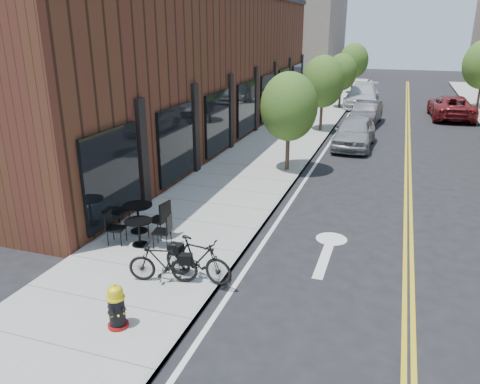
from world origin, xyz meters
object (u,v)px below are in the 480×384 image
(bistro_set_b, at_px, (138,214))
(bistro_set_c, at_px, (139,229))
(bicycle_left, at_px, (163,263))
(bicycle_right, at_px, (198,259))
(fire_hydrant, at_px, (117,307))
(parked_car_far, at_px, (451,107))
(parked_car_b, at_px, (366,113))
(parked_car_c, at_px, (362,96))
(parked_car_a, at_px, (354,132))

(bistro_set_b, relative_size, bistro_set_c, 1.13)
(bicycle_left, bearing_deg, bicycle_right, 100.01)
(fire_hydrant, bearing_deg, bicycle_left, 90.76)
(bicycle_right, distance_m, parked_car_far, 24.70)
(bicycle_left, height_order, bicycle_right, bicycle_right)
(bicycle_right, relative_size, parked_car_b, 0.42)
(bicycle_left, relative_size, bistro_set_c, 0.92)
(fire_hydrant, xyz_separation_m, parked_car_c, (2.05, 28.61, 0.25))
(bicycle_left, relative_size, parked_car_b, 0.38)
(parked_car_a, relative_size, parked_car_far, 0.82)
(fire_hydrant, bearing_deg, parked_car_far, 75.58)
(parked_car_a, bearing_deg, parked_car_c, 94.93)
(parked_car_a, height_order, parked_car_b, parked_car_a)
(bicycle_left, bearing_deg, parked_car_far, 148.64)
(bicycle_right, distance_m, parked_car_c, 26.57)
(fire_hydrant, relative_size, parked_car_c, 0.16)
(parked_car_b, bearing_deg, parked_car_c, 101.44)
(parked_car_a, bearing_deg, parked_car_b, 90.75)
(fire_hydrant, xyz_separation_m, parked_car_b, (2.85, 22.17, 0.12))
(fire_hydrant, bearing_deg, parked_car_a, 82.66)
(bistro_set_b, relative_size, parked_car_a, 0.45)
(bicycle_left, relative_size, bicycle_right, 0.91)
(bistro_set_b, xyz_separation_m, parked_car_far, (9.61, 21.78, 0.10))
(bistro_set_c, distance_m, parked_car_c, 25.62)
(fire_hydrant, bearing_deg, bicycle_right, 72.49)
(bicycle_right, bearing_deg, bistro_set_b, 62.34)
(fire_hydrant, height_order, bistro_set_c, fire_hydrant)
(parked_car_far, bearing_deg, bistro_set_b, 63.14)
(fire_hydrant, distance_m, parked_car_b, 22.36)
(fire_hydrant, distance_m, bistro_set_b, 4.40)
(bicycle_right, distance_m, parked_car_a, 14.23)
(parked_car_c, bearing_deg, parked_car_far, -26.64)
(parked_car_c, relative_size, parked_car_far, 1.04)
(bicycle_left, relative_size, parked_car_far, 0.30)
(bicycle_left, height_order, bistro_set_b, bistro_set_b)
(bicycle_right, height_order, bistro_set_c, bicycle_right)
(bicycle_left, distance_m, parked_car_c, 26.92)
(parked_car_b, bearing_deg, parked_car_a, -86.60)
(bistro_set_b, height_order, parked_car_a, parked_car_a)
(parked_car_a, relative_size, parked_car_b, 1.06)
(bistro_set_b, xyz_separation_m, bistro_set_c, (0.46, -0.75, -0.06))
(fire_hydrant, distance_m, parked_car_c, 28.69)
(bistro_set_c, bearing_deg, bistro_set_b, 111.85)
(fire_hydrant, relative_size, parked_car_far, 0.17)
(parked_car_b, relative_size, parked_car_c, 0.74)
(bistro_set_b, distance_m, parked_car_c, 24.94)
(fire_hydrant, height_order, bistro_set_b, bistro_set_b)
(bicycle_left, distance_m, bistro_set_c, 2.06)
(fire_hydrant, relative_size, bicycle_left, 0.58)
(bistro_set_c, bearing_deg, parked_car_a, 62.57)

